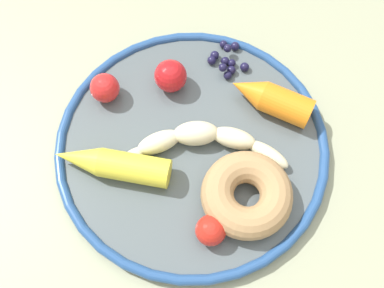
% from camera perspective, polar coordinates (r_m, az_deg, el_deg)
% --- Properties ---
extents(ground_plane, '(6.00, 6.00, 0.00)m').
position_cam_1_polar(ground_plane, '(1.29, -0.14, -12.08)').
color(ground_plane, slate).
extents(dining_table, '(1.04, 0.71, 0.75)m').
position_cam_1_polar(dining_table, '(0.68, -0.26, -0.47)').
color(dining_table, '#979C7C').
rests_on(dining_table, ground_plane).
extents(plate, '(0.34, 0.34, 0.02)m').
position_cam_1_polar(plate, '(0.55, 0.00, -0.12)').
color(plate, '#4E5A5E').
rests_on(plate, dining_table).
extents(banana, '(0.09, 0.22, 0.03)m').
position_cam_1_polar(banana, '(0.54, 0.59, 0.15)').
color(banana, beige).
rests_on(banana, plate).
extents(carrot_orange, '(0.07, 0.11, 0.04)m').
position_cam_1_polar(carrot_orange, '(0.57, 9.92, 5.67)').
color(carrot_orange, orange).
rests_on(carrot_orange, plate).
extents(carrot_yellow, '(0.05, 0.14, 0.03)m').
position_cam_1_polar(carrot_yellow, '(0.53, -10.15, -2.52)').
color(carrot_yellow, yellow).
rests_on(carrot_yellow, plate).
extents(donut, '(0.14, 0.14, 0.04)m').
position_cam_1_polar(donut, '(0.51, 6.95, -6.38)').
color(donut, '#AA8355').
rests_on(donut, plate).
extents(blueberry_pile, '(0.06, 0.06, 0.02)m').
position_cam_1_polar(blueberry_pile, '(0.61, 4.46, 10.56)').
color(blueberry_pile, '#191638').
rests_on(blueberry_pile, plate).
extents(tomato_near, '(0.03, 0.03, 0.03)m').
position_cam_1_polar(tomato_near, '(0.50, 2.38, -10.87)').
color(tomato_near, red).
rests_on(tomato_near, plate).
extents(tomato_mid, '(0.04, 0.04, 0.04)m').
position_cam_1_polar(tomato_mid, '(0.58, -10.98, 6.98)').
color(tomato_mid, red).
rests_on(tomato_mid, plate).
extents(tomato_far, '(0.04, 0.04, 0.04)m').
position_cam_1_polar(tomato_far, '(0.57, -2.73, 8.60)').
color(tomato_far, red).
rests_on(tomato_far, plate).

